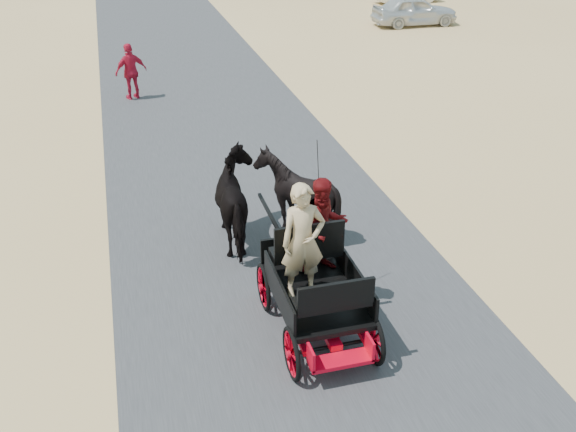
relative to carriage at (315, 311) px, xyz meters
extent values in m
plane|color=tan|center=(-0.05, -1.99, -0.36)|extent=(140.00, 140.00, 0.00)
cube|color=#38383A|center=(-0.05, -1.99, -0.35)|extent=(6.00, 140.00, 0.01)
imported|color=black|center=(-0.55, 3.00, 0.49)|extent=(0.91, 2.01, 1.70)
imported|color=black|center=(0.55, 3.00, 0.49)|extent=(1.37, 1.54, 1.70)
imported|color=tan|center=(-0.20, 0.05, 1.26)|extent=(0.66, 0.43, 1.80)
imported|color=#660C0F|center=(0.30, 0.60, 1.15)|extent=(0.77, 0.60, 1.58)
imported|color=#B3142E|center=(-2.03, 12.53, 0.50)|extent=(1.09, 0.73, 1.73)
imported|color=silver|center=(11.10, 20.12, 0.30)|extent=(3.91, 1.65, 1.32)
camera|label=1|loc=(-2.52, -7.59, 6.00)|focal=40.00mm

